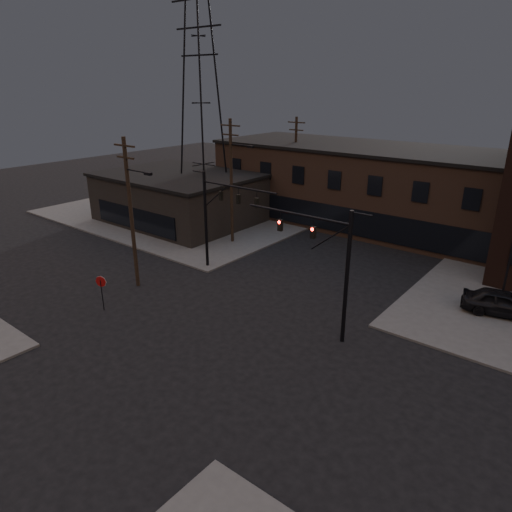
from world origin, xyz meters
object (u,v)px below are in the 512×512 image
Objects in this scene: traffic_signal_near at (330,259)px; car_crossing at (436,243)px; traffic_signal_far at (217,211)px; parked_car_lot_a at (503,303)px; stop_sign at (101,285)px.

traffic_signal_near reaches higher than car_crossing.
traffic_signal_far is 21.07m from parked_car_lot_a.
traffic_signal_far is 10.55m from stop_sign.
traffic_signal_far is 1.99× the size of car_crossing.
traffic_signal_near is 20.16m from car_crossing.
traffic_signal_near is 3.23× the size of stop_sign.
traffic_signal_far is 3.23× the size of stop_sign.
parked_car_lot_a is (21.16, 15.69, -0.85)m from stop_sign.
stop_sign is at bearing 113.95° from parked_car_lot_a.
stop_sign reaches higher than parked_car_lot_a.
traffic_signal_near reaches higher than stop_sign.
stop_sign is at bearing -154.10° from traffic_signal_near.
car_crossing is (13.50, 26.19, -1.18)m from stop_sign.
parked_car_lot_a is at bearing 49.70° from traffic_signal_near.
traffic_signal_far is at bearing 82.68° from stop_sign.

